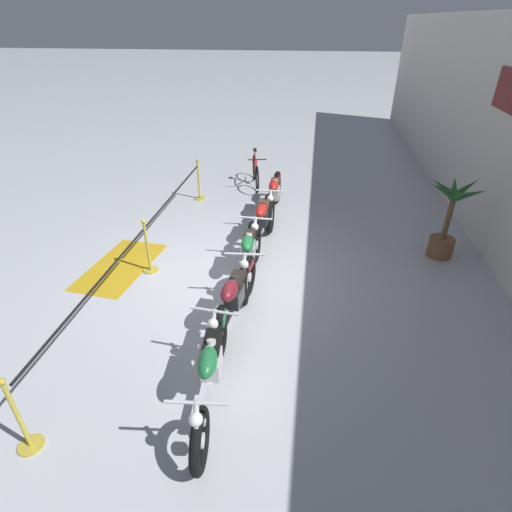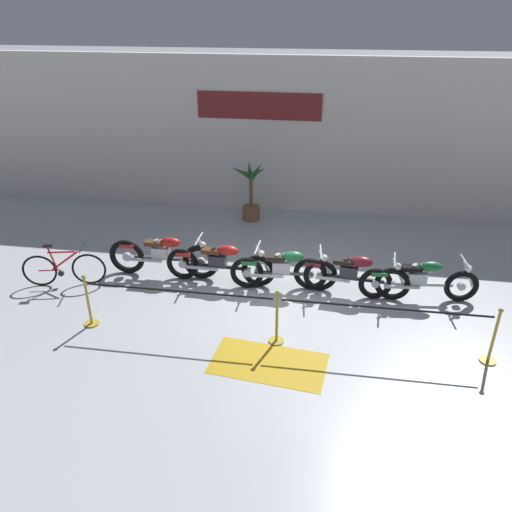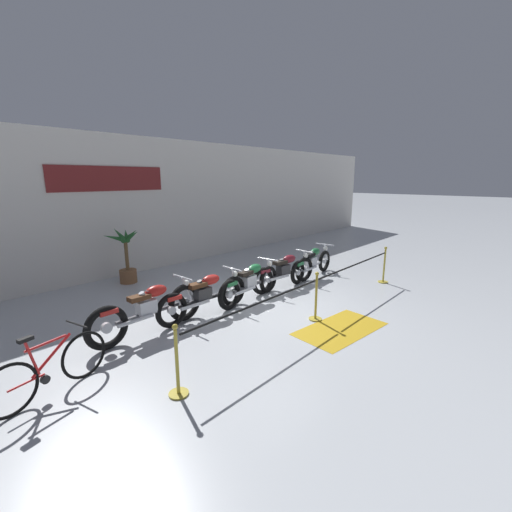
{
  "view_description": "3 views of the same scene",
  "coord_description": "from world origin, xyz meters",
  "px_view_note": "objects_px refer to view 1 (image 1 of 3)",
  "views": [
    {
      "loc": [
        5.95,
        1.56,
        4.04
      ],
      "look_at": [
        -0.05,
        0.69,
        0.43
      ],
      "focal_mm": 28.0,
      "sensor_mm": 36.0,
      "label": 1
    },
    {
      "loc": [
        0.78,
        -8.48,
        5.41
      ],
      "look_at": [
        -0.71,
        1.19,
        0.41
      ],
      "focal_mm": 35.0,
      "sensor_mm": 36.0,
      "label": 2
    },
    {
      "loc": [
        -5.86,
        -4.91,
        2.95
      ],
      "look_at": [
        1.06,
        1.35,
        0.82
      ],
      "focal_mm": 24.0,
      "sensor_mm": 36.0,
      "label": 3
    }
  ],
  "objects_px": {
    "motorcycle_green_4": "(211,370)",
    "motorcycle_red_0": "(274,197)",
    "motorcycle_maroon_3": "(233,302)",
    "motorcycle_red_1": "(262,221)",
    "floor_banner": "(121,266)",
    "motorcycle_green_2": "(248,255)",
    "stanchion_mid_left": "(149,254)",
    "bicycle": "(256,172)",
    "potted_palm_left_of_row": "(448,220)",
    "stanchion_mid_right": "(22,425)",
    "stanchion_far_left": "(168,210)"
  },
  "relations": [
    {
      "from": "motorcycle_red_1",
      "to": "floor_banner",
      "type": "relative_size",
      "value": 1.24
    },
    {
      "from": "motorcycle_green_2",
      "to": "motorcycle_green_4",
      "type": "relative_size",
      "value": 0.94
    },
    {
      "from": "stanchion_mid_left",
      "to": "floor_banner",
      "type": "distance_m",
      "value": 0.72
    },
    {
      "from": "motorcycle_green_4",
      "to": "motorcycle_green_2",
      "type": "bearing_deg",
      "value": 179.76
    },
    {
      "from": "motorcycle_red_1",
      "to": "stanchion_mid_right",
      "type": "xyz_separation_m",
      "value": [
        5.02,
        -1.9,
        -0.11
      ]
    },
    {
      "from": "stanchion_mid_left",
      "to": "stanchion_mid_right",
      "type": "height_order",
      "value": "same"
    },
    {
      "from": "motorcycle_red_0",
      "to": "stanchion_mid_right",
      "type": "bearing_deg",
      "value": -17.69
    },
    {
      "from": "bicycle",
      "to": "potted_palm_left_of_row",
      "type": "height_order",
      "value": "potted_palm_left_of_row"
    },
    {
      "from": "potted_palm_left_of_row",
      "to": "stanchion_mid_right",
      "type": "relative_size",
      "value": 1.55
    },
    {
      "from": "motorcycle_green_4",
      "to": "motorcycle_maroon_3",
      "type": "bearing_deg",
      "value": 179.62
    },
    {
      "from": "motorcycle_red_0",
      "to": "motorcycle_green_2",
      "type": "relative_size",
      "value": 1.11
    },
    {
      "from": "motorcycle_red_1",
      "to": "potted_palm_left_of_row",
      "type": "height_order",
      "value": "potted_palm_left_of_row"
    },
    {
      "from": "motorcycle_red_0",
      "to": "floor_banner",
      "type": "xyz_separation_m",
      "value": [
        2.65,
        -2.64,
        -0.48
      ]
    },
    {
      "from": "motorcycle_red_1",
      "to": "bicycle",
      "type": "distance_m",
      "value": 3.3
    },
    {
      "from": "stanchion_mid_left",
      "to": "stanchion_mid_right",
      "type": "bearing_deg",
      "value": 0.0
    },
    {
      "from": "bicycle",
      "to": "floor_banner",
      "type": "height_order",
      "value": "bicycle"
    },
    {
      "from": "stanchion_mid_left",
      "to": "floor_banner",
      "type": "height_order",
      "value": "stanchion_mid_left"
    },
    {
      "from": "stanchion_mid_right",
      "to": "floor_banner",
      "type": "height_order",
      "value": "stanchion_mid_right"
    },
    {
      "from": "motorcycle_maroon_3",
      "to": "motorcycle_red_0",
      "type": "bearing_deg",
      "value": 177.46
    },
    {
      "from": "motorcycle_green_2",
      "to": "potted_palm_left_of_row",
      "type": "bearing_deg",
      "value": 109.7
    },
    {
      "from": "bicycle",
      "to": "stanchion_mid_left",
      "type": "relative_size",
      "value": 1.61
    },
    {
      "from": "motorcycle_green_4",
      "to": "potted_palm_left_of_row",
      "type": "relative_size",
      "value": 1.46
    },
    {
      "from": "motorcycle_red_0",
      "to": "stanchion_far_left",
      "type": "relative_size",
      "value": 0.35
    },
    {
      "from": "stanchion_mid_right",
      "to": "floor_banner",
      "type": "xyz_separation_m",
      "value": [
        -3.65,
        -0.63,
        -0.35
      ]
    },
    {
      "from": "bicycle",
      "to": "potted_palm_left_of_row",
      "type": "distance_m",
      "value": 5.33
    },
    {
      "from": "motorcycle_red_1",
      "to": "motorcycle_maroon_3",
      "type": "relative_size",
      "value": 1.0
    },
    {
      "from": "motorcycle_green_4",
      "to": "potted_palm_left_of_row",
      "type": "height_order",
      "value": "potted_palm_left_of_row"
    },
    {
      "from": "stanchion_far_left",
      "to": "floor_banner",
      "type": "relative_size",
      "value": 3.72
    },
    {
      "from": "bicycle",
      "to": "stanchion_mid_left",
      "type": "height_order",
      "value": "stanchion_mid_left"
    },
    {
      "from": "bicycle",
      "to": "potted_palm_left_of_row",
      "type": "xyz_separation_m",
      "value": [
        3.31,
        4.15,
        0.38
      ]
    },
    {
      "from": "stanchion_mid_left",
      "to": "stanchion_far_left",
      "type": "bearing_deg",
      "value": 180.0
    },
    {
      "from": "stanchion_mid_right",
      "to": "bicycle",
      "type": "bearing_deg",
      "value": 171.09
    },
    {
      "from": "motorcycle_green_2",
      "to": "bicycle",
      "type": "xyz_separation_m",
      "value": [
        -4.61,
        -0.54,
        -0.08
      ]
    },
    {
      "from": "motorcycle_green_2",
      "to": "floor_banner",
      "type": "relative_size",
      "value": 1.16
    },
    {
      "from": "motorcycle_red_1",
      "to": "motorcycle_green_2",
      "type": "bearing_deg",
      "value": -2.92
    },
    {
      "from": "stanchion_far_left",
      "to": "stanchion_mid_left",
      "type": "bearing_deg",
      "value": 0.0
    },
    {
      "from": "motorcycle_green_2",
      "to": "bicycle",
      "type": "height_order",
      "value": "bicycle"
    },
    {
      "from": "motorcycle_green_4",
      "to": "stanchion_mid_right",
      "type": "height_order",
      "value": "stanchion_mid_right"
    },
    {
      "from": "motorcycle_green_2",
      "to": "motorcycle_green_4",
      "type": "distance_m",
      "value": 2.72
    },
    {
      "from": "motorcycle_red_0",
      "to": "motorcycle_green_4",
      "type": "distance_m",
      "value": 5.37
    },
    {
      "from": "motorcycle_green_2",
      "to": "motorcycle_maroon_3",
      "type": "relative_size",
      "value": 0.94
    },
    {
      "from": "motorcycle_red_1",
      "to": "stanchion_mid_right",
      "type": "relative_size",
      "value": 2.26
    },
    {
      "from": "potted_palm_left_of_row",
      "to": "stanchion_mid_left",
      "type": "distance_m",
      "value": 5.63
    },
    {
      "from": "motorcycle_maroon_3",
      "to": "motorcycle_green_2",
      "type": "bearing_deg",
      "value": 179.89
    },
    {
      "from": "motorcycle_green_4",
      "to": "motorcycle_red_0",
      "type": "bearing_deg",
      "value": 178.0
    },
    {
      "from": "bicycle",
      "to": "stanchion_far_left",
      "type": "distance_m",
      "value": 3.71
    },
    {
      "from": "motorcycle_red_0",
      "to": "motorcycle_green_4",
      "type": "height_order",
      "value": "motorcycle_red_0"
    },
    {
      "from": "motorcycle_red_1",
      "to": "bicycle",
      "type": "relative_size",
      "value": 1.4
    },
    {
      "from": "motorcycle_red_0",
      "to": "floor_banner",
      "type": "distance_m",
      "value": 3.77
    },
    {
      "from": "floor_banner",
      "to": "stanchion_mid_left",
      "type": "bearing_deg",
      "value": 91.2
    }
  ]
}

